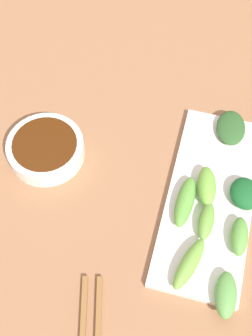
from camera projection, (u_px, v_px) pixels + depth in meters
name	position (u px, v px, depth m)	size (l,w,h in m)	color
tabletop	(134.00, 183.00, 0.79)	(2.10, 2.10, 0.02)	#9B6B48
sauce_bowl	(46.00, 149.00, 0.79)	(0.13, 0.13, 0.03)	white
serving_plate	(210.00, 199.00, 0.75)	(0.14, 0.34, 0.01)	white
broccoli_stalk_0	(189.00, 264.00, 0.68)	(0.03, 0.09, 0.02)	#70A83F
broccoli_stalk_1	(206.00, 221.00, 0.71)	(0.02, 0.06, 0.02)	#6BA53F
broccoli_stalk_2	(207.00, 186.00, 0.74)	(0.03, 0.07, 0.03)	#72B440
broccoli_leafy_3	(231.00, 128.00, 0.81)	(0.05, 0.07, 0.02)	#2D5928
broccoli_stalk_4	(226.00, 295.00, 0.66)	(0.03, 0.07, 0.02)	#5C9F4A
broccoli_stalk_5	(239.00, 236.00, 0.70)	(0.03, 0.06, 0.03)	#5EA043
broccoli_stalk_6	(185.00, 202.00, 0.73)	(0.03, 0.09, 0.02)	#5EA53E
broccoli_leafy_7	(245.00, 193.00, 0.74)	(0.05, 0.06, 0.03)	#185B28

